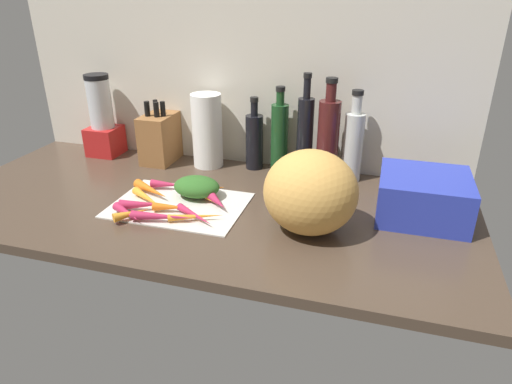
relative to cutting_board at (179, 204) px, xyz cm
name	(u,v)px	position (x,y,z in cm)	size (l,w,h in cm)	color
ground_plane	(202,205)	(5.37, 5.48, -1.90)	(170.00, 80.00, 3.00)	#47382B
wall_back	(238,83)	(5.37, 43.98, 29.60)	(170.00, 3.00, 60.00)	beige
cutting_board	(179,204)	(0.00, 0.00, 0.00)	(40.90, 29.15, 0.80)	beige
carrot_0	(151,190)	(-11.28, 3.40, 2.01)	(3.22, 3.22, 15.60)	orange
carrot_1	(148,198)	(-9.64, -1.99, 1.71)	(2.63, 2.63, 15.89)	orange
carrot_2	(196,217)	(9.37, -8.45, 1.44)	(2.09, 2.09, 16.02)	orange
carrot_3	(216,200)	(11.70, 1.94, 2.19)	(3.57, 3.57, 11.88)	#B2264C
carrot_4	(195,215)	(8.90, -7.99, 1.56)	(2.31, 2.31, 15.30)	#B2264C
carrot_5	(162,217)	(0.37, -11.95, 1.85)	(2.91, 2.91, 17.96)	#B2264C
carrot_6	(142,205)	(-8.76, -6.90, 2.05)	(3.31, 3.31, 13.68)	#B2264C
carrot_7	(131,214)	(-9.17, -12.67, 1.78)	(2.76, 2.76, 10.45)	orange
carrot_8	(205,189)	(4.90, 9.62, 1.84)	(2.87, 2.87, 12.25)	orange
carrot_9	(171,207)	(0.12, -5.41, 1.72)	(2.64, 2.64, 11.25)	orange
carrot_10	(206,197)	(7.42, 4.46, 1.42)	(2.03, 2.03, 15.40)	orange
carrot_11	(127,213)	(-10.68, -12.57, 1.76)	(2.72, 2.72, 12.30)	#B2264C
carrot_12	(167,184)	(-8.47, 9.27, 1.86)	(2.92, 2.92, 11.13)	#B2264C
carrot_greens_pile	(197,187)	(3.21, 6.86, 3.59)	(15.06, 11.59, 6.37)	#2D6023
winter_squash	(310,192)	(41.66, -3.80, 11.36)	(25.87, 24.07, 23.52)	gold
knife_block	(160,138)	(-23.42, 34.11, 9.05)	(10.83, 16.47, 23.84)	brown
blender_appliance	(102,121)	(-48.53, 34.94, 13.39)	(12.05, 12.05, 31.96)	red
paper_towel_roll	(207,131)	(-4.06, 34.98, 13.24)	(11.12, 11.12, 27.27)	white
bottle_0	(254,140)	(13.43, 37.50, 10.35)	(6.45, 6.45, 26.72)	black
bottle_1	(279,136)	(23.04, 36.90, 12.89)	(6.20, 6.20, 31.17)	#19421E
bottle_2	(305,136)	(32.69, 34.33, 14.75)	(5.65, 5.65, 36.68)	black
bottle_3	(328,139)	(40.78, 33.67, 14.69)	(7.46, 7.46, 35.69)	#471919
bottle_4	(353,144)	(49.18, 36.31, 12.75)	(6.76, 6.76, 31.66)	silver
dish_rack	(423,196)	(72.18, 14.02, 6.09)	(25.54, 24.57, 12.98)	#2838AD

